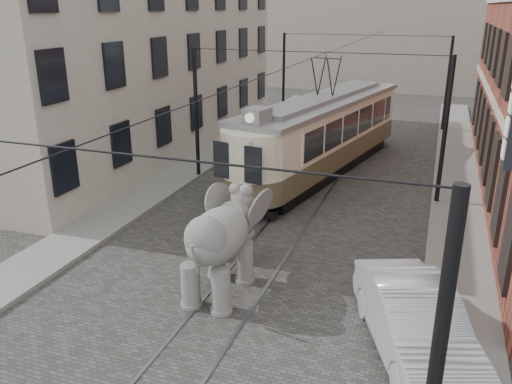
% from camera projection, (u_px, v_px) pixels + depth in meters
% --- Properties ---
extents(ground, '(120.00, 120.00, 0.00)m').
position_uv_depth(ground, '(272.00, 245.00, 17.86)').
color(ground, '#44423F').
extents(tram_rails, '(1.54, 80.00, 0.02)m').
position_uv_depth(tram_rails, '(272.00, 245.00, 17.86)').
color(tram_rails, slate).
rests_on(tram_rails, ground).
extents(sidewalk_right, '(2.00, 60.00, 0.15)m').
position_uv_depth(sidewalk_right, '(458.00, 271.00, 15.95)').
color(sidewalk_right, slate).
rests_on(sidewalk_right, ground).
extents(sidewalk_left, '(2.00, 60.00, 0.15)m').
position_uv_depth(sidewalk_left, '(109.00, 219.00, 19.88)').
color(sidewalk_left, slate).
rests_on(sidewalk_left, ground).
extents(stucco_building, '(7.00, 24.00, 10.00)m').
position_uv_depth(stucco_building, '(137.00, 59.00, 28.51)').
color(stucco_building, '#9F9283').
rests_on(stucco_building, ground).
extents(distant_block, '(28.00, 10.00, 14.00)m').
position_uv_depth(distant_block, '(398.00, 14.00, 51.02)').
color(distant_block, '#9F9283').
rests_on(distant_block, ground).
extents(catenary, '(11.00, 30.20, 6.00)m').
position_uv_depth(catenary, '(305.00, 128.00, 21.35)').
color(catenary, black).
rests_on(catenary, ground).
extents(tram, '(5.65, 14.16, 5.50)m').
position_uv_depth(tram, '(324.00, 116.00, 24.87)').
color(tram, beige).
rests_on(tram, ground).
extents(elephant, '(2.52, 4.54, 2.77)m').
position_uv_depth(elephant, '(218.00, 249.00, 14.43)').
color(elephant, '#66635E').
rests_on(elephant, ground).
extents(parked_car, '(3.58, 5.41, 1.68)m').
position_uv_depth(parked_car, '(416.00, 322.00, 12.03)').
color(parked_car, '#9E9DA1').
rests_on(parked_car, ground).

